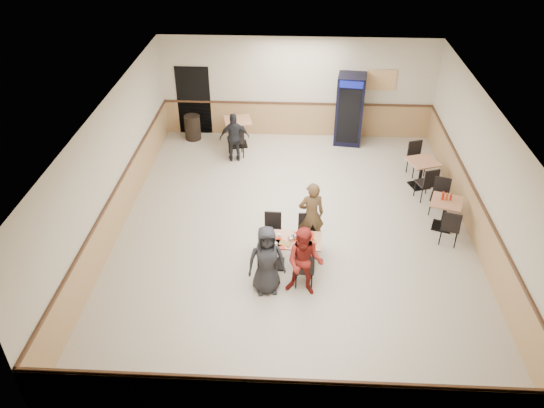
# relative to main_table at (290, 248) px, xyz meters

# --- Properties ---
(ground) EXTENTS (10.00, 10.00, 0.00)m
(ground) POSITION_rel_main_table_xyz_m (0.07, 1.24, -0.45)
(ground) COLOR beige
(ground) RESTS_ON ground
(room_shell) EXTENTS (10.00, 10.00, 10.00)m
(room_shell) POSITION_rel_main_table_xyz_m (1.85, 3.79, 0.12)
(room_shell) COLOR silver
(room_shell) RESTS_ON ground
(main_table) EXTENTS (1.30, 0.68, 0.68)m
(main_table) POSITION_rel_main_table_xyz_m (0.00, 0.00, 0.00)
(main_table) COLOR black
(main_table) RESTS_ON ground
(main_chairs) EXTENTS (1.18, 1.53, 0.87)m
(main_chairs) POSITION_rel_main_table_xyz_m (-0.05, 0.00, -0.02)
(main_chairs) COLOR black
(main_chairs) RESTS_ON ground
(diner_woman_left) EXTENTS (0.80, 0.60, 1.49)m
(diner_woman_left) POSITION_rel_main_table_xyz_m (-0.44, -0.76, 0.29)
(diner_woman_left) COLOR black
(diner_woman_left) RESTS_ON ground
(diner_woman_right) EXTENTS (0.83, 0.70, 1.51)m
(diner_woman_right) POSITION_rel_main_table_xyz_m (0.29, -0.78, 0.30)
(diner_woman_right) COLOR maroon
(diner_woman_right) RESTS_ON ground
(diner_man_opposite) EXTENTS (0.63, 0.48, 1.56)m
(diner_man_opposite) POSITION_rel_main_table_xyz_m (0.44, 0.76, 0.33)
(diner_man_opposite) COLOR #4E3A21
(diner_man_opposite) RESTS_ON ground
(lone_diner) EXTENTS (0.87, 0.48, 1.40)m
(lone_diner) POSITION_rel_main_table_xyz_m (-1.63, 4.52, 0.25)
(lone_diner) COLOR black
(lone_diner) RESTS_ON ground
(tabletop_clutter) EXTENTS (1.12, 0.60, 0.12)m
(tabletop_clutter) POSITION_rel_main_table_xyz_m (-0.03, -0.06, 0.25)
(tabletop_clutter) COLOR red
(tabletop_clutter) RESTS_ON main_table
(side_table_near) EXTENTS (0.86, 0.86, 0.72)m
(side_table_near) POSITION_rel_main_table_xyz_m (3.50, 1.55, 0.02)
(side_table_near) COLOR black
(side_table_near) RESTS_ON ground
(side_table_near_chair_south) EXTENTS (0.54, 0.54, 0.91)m
(side_table_near_chair_south) POSITION_rel_main_table_xyz_m (3.50, 0.97, 0.00)
(side_table_near_chair_south) COLOR black
(side_table_near_chair_south) RESTS_ON ground
(side_table_near_chair_north) EXTENTS (0.54, 0.54, 0.91)m
(side_table_near_chair_north) POSITION_rel_main_table_xyz_m (3.50, 2.12, 0.00)
(side_table_near_chair_north) COLOR black
(side_table_near_chair_north) RESTS_ON ground
(side_table_far) EXTENTS (0.88, 0.88, 0.74)m
(side_table_far) POSITION_rel_main_table_xyz_m (3.29, 3.36, 0.04)
(side_table_far) COLOR black
(side_table_far) RESTS_ON ground
(side_table_far_chair_south) EXTENTS (0.55, 0.55, 0.94)m
(side_table_far_chair_south) POSITION_rel_main_table_xyz_m (3.29, 2.77, 0.01)
(side_table_far_chair_south) COLOR black
(side_table_far_chair_south) RESTS_ON ground
(side_table_far_chair_north) EXTENTS (0.55, 0.55, 0.94)m
(side_table_far_chair_north) POSITION_rel_main_table_xyz_m (3.29, 3.95, 0.01)
(side_table_far_chair_north) COLOR black
(side_table_far_chair_north) RESTS_ON ground
(condiment_caddy) EXTENTS (0.23, 0.06, 0.20)m
(condiment_caddy) POSITION_rel_main_table_xyz_m (3.46, 1.60, 0.35)
(condiment_caddy) COLOR #B6250D
(condiment_caddy) RESTS_ON side_table_near
(back_table) EXTENTS (0.91, 0.91, 0.81)m
(back_table) POSITION_rel_main_table_xyz_m (-1.63, 5.44, 0.09)
(back_table) COLOR black
(back_table) RESTS_ON ground
(back_table_chair_lone) EXTENTS (0.57, 0.57, 1.03)m
(back_table_chair_lone) POSITION_rel_main_table_xyz_m (-1.63, 4.79, 0.06)
(back_table_chair_lone) COLOR black
(back_table_chair_lone) RESTS_ON ground
(pepsi_cooler) EXTENTS (0.87, 0.88, 2.06)m
(pepsi_cooler) POSITION_rel_main_table_xyz_m (1.60, 5.83, 0.58)
(pepsi_cooler) COLOR black
(pepsi_cooler) RESTS_ON ground
(trash_bin) EXTENTS (0.47, 0.47, 0.74)m
(trash_bin) POSITION_rel_main_table_xyz_m (-3.04, 5.79, -0.08)
(trash_bin) COLOR black
(trash_bin) RESTS_ON ground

